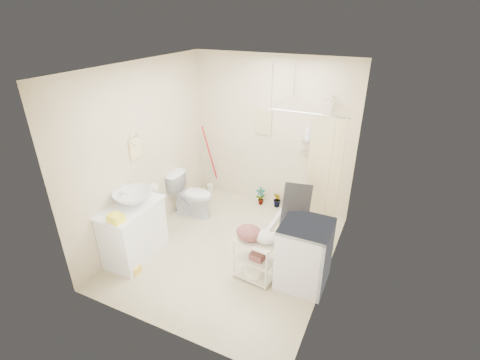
# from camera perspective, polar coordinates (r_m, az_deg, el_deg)

# --- Properties ---
(floor) EXTENTS (3.20, 3.20, 0.00)m
(floor) POSITION_cam_1_polar(r_m,az_deg,el_deg) (5.25, -1.56, -11.32)
(floor) COLOR #C4B993
(floor) RESTS_ON ground
(ceiling) EXTENTS (2.80, 3.20, 0.04)m
(ceiling) POSITION_cam_1_polar(r_m,az_deg,el_deg) (4.21, -2.01, 18.02)
(ceiling) COLOR silver
(ceiling) RESTS_ON ground
(wall_back) EXTENTS (2.80, 0.04, 2.60)m
(wall_back) POSITION_cam_1_polar(r_m,az_deg,el_deg) (5.95, 5.28, 7.48)
(wall_back) COLOR beige
(wall_back) RESTS_ON ground
(wall_front) EXTENTS (2.80, 0.04, 2.60)m
(wall_front) POSITION_cam_1_polar(r_m,az_deg,el_deg) (3.41, -14.11, -8.49)
(wall_front) COLOR beige
(wall_front) RESTS_ON ground
(wall_left) EXTENTS (0.04, 3.20, 2.60)m
(wall_left) POSITION_cam_1_polar(r_m,az_deg,el_deg) (5.31, -15.39, 4.31)
(wall_left) COLOR beige
(wall_left) RESTS_ON ground
(wall_right) EXTENTS (0.04, 3.20, 2.60)m
(wall_right) POSITION_cam_1_polar(r_m,az_deg,el_deg) (4.19, 15.58, -1.76)
(wall_right) COLOR beige
(wall_right) RESTS_ON ground
(vanity) EXTENTS (0.54, 0.94, 0.82)m
(vanity) POSITION_cam_1_polar(r_m,az_deg,el_deg) (5.12, -17.00, -8.09)
(vanity) COLOR white
(vanity) RESTS_ON ground
(sink) EXTENTS (0.54, 0.54, 0.18)m
(sink) POSITION_cam_1_polar(r_m,az_deg,el_deg) (4.92, -17.17, -2.80)
(sink) COLOR silver
(sink) RESTS_ON vanity
(counter_basket) EXTENTS (0.20, 0.17, 0.10)m
(counter_basket) POSITION_cam_1_polar(r_m,az_deg,el_deg) (4.60, -19.70, -5.94)
(counter_basket) COLOR yellow
(counter_basket) RESTS_ON vanity
(floor_basket) EXTENTS (0.27, 0.21, 0.14)m
(floor_basket) POSITION_cam_1_polar(r_m,az_deg,el_deg) (5.04, -17.12, -13.53)
(floor_basket) COLOR yellow
(floor_basket) RESTS_ON ground
(toilet) EXTENTS (0.76, 0.46, 0.75)m
(toilet) POSITION_cam_1_polar(r_m,az_deg,el_deg) (5.94, -7.90, -2.40)
(toilet) COLOR silver
(toilet) RESTS_ON ground
(mop) EXTENTS (0.14, 0.14, 1.33)m
(mop) POSITION_cam_1_polar(r_m,az_deg,el_deg) (6.58, -5.09, 3.46)
(mop) COLOR red
(mop) RESTS_ON ground
(potted_plant_a) EXTENTS (0.21, 0.19, 0.33)m
(potted_plant_a) POSITION_cam_1_polar(r_m,az_deg,el_deg) (6.29, 3.40, -2.67)
(potted_plant_a) COLOR #9C4D39
(potted_plant_a) RESTS_ON ground
(potted_plant_b) EXTENTS (0.21, 0.21, 0.30)m
(potted_plant_b) POSITION_cam_1_polar(r_m,az_deg,el_deg) (6.23, 6.17, -3.23)
(potted_plant_b) COLOR #974022
(potted_plant_b) RESTS_ON ground
(hanging_towel) EXTENTS (0.28, 0.03, 0.42)m
(hanging_towel) POSITION_cam_1_polar(r_m,az_deg,el_deg) (5.92, 3.91, 9.48)
(hanging_towel) COLOR beige
(hanging_towel) RESTS_ON wall_back
(towel_ring) EXTENTS (0.04, 0.22, 0.34)m
(towel_ring) POSITION_cam_1_polar(r_m,az_deg,el_deg) (5.10, -16.86, 5.26)
(towel_ring) COLOR #EFD98E
(towel_ring) RESTS_ON wall_left
(tp_holder) EXTENTS (0.08, 0.12, 0.14)m
(tp_holder) POSITION_cam_1_polar(r_m,az_deg,el_deg) (5.56, -14.05, -1.12)
(tp_holder) COLOR white
(tp_holder) RESTS_ON wall_left
(shower) EXTENTS (1.10, 1.10, 2.10)m
(shower) POSITION_cam_1_polar(r_m,az_deg,el_deg) (5.32, 11.68, 1.83)
(shower) COLOR silver
(shower) RESTS_ON ground
(shampoo_bottle_a) EXTENTS (0.13, 0.13, 0.26)m
(shampoo_bottle_a) POSITION_cam_1_polar(r_m,az_deg,el_deg) (5.65, 11.15, 7.69)
(shampoo_bottle_a) COLOR silver
(shampoo_bottle_a) RESTS_ON shower
(shampoo_bottle_b) EXTENTS (0.09, 0.09, 0.16)m
(shampoo_bottle_b) POSITION_cam_1_polar(r_m,az_deg,el_deg) (5.66, 12.27, 7.10)
(shampoo_bottle_b) COLOR #3956A4
(shampoo_bottle_b) RESTS_ON shower
(washing_machine) EXTENTS (0.60, 0.62, 0.88)m
(washing_machine) POSITION_cam_1_polar(r_m,az_deg,el_deg) (4.53, 10.50, -11.84)
(washing_machine) COLOR silver
(washing_machine) RESTS_ON ground
(laundry_rack) EXTENTS (0.54, 0.36, 0.70)m
(laundry_rack) POSITION_cam_1_polar(r_m,az_deg,el_deg) (4.57, 2.42, -12.31)
(laundry_rack) COLOR beige
(laundry_rack) RESTS_ON ground
(ironing_board) EXTENTS (0.37, 0.25, 1.26)m
(ironing_board) POSITION_cam_1_polar(r_m,az_deg,el_deg) (4.60, 8.61, -8.00)
(ironing_board) COLOR black
(ironing_board) RESTS_ON ground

